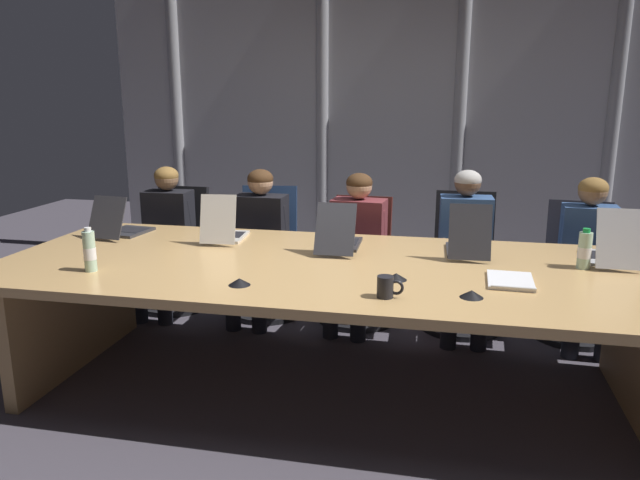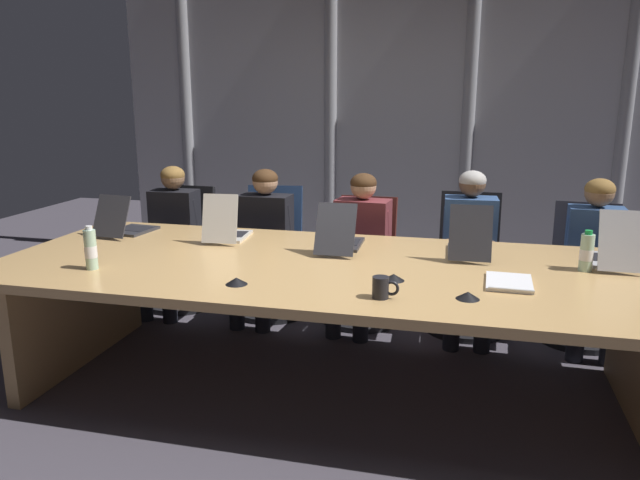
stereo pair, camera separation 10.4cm
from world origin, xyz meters
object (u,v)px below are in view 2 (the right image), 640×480
(office_chair_left_end, at_px, (182,260))
(person_left_mid, at_px, (262,235))
(office_chair_center, at_px, (363,274))
(conference_mic_left_side, at_px, (394,277))
(person_right_end, at_px, (595,254))
(conference_mic_right_side, at_px, (468,295))
(laptop_left_end, at_px, (126,226))
(office_chair_right_mid, at_px, (467,279))
(coffee_mug_near, at_px, (382,288))
(laptop_left_mid, at_px, (227,230))
(laptop_right_end, at_px, (614,254))
(office_chair_right_end, at_px, (582,289))
(laptop_right_mid, at_px, (469,246))
(person_left_end, at_px, (170,231))
(water_bottle_primary, at_px, (587,253))
(spiral_notepad, at_px, (509,283))
(person_right_mid, at_px, (469,245))
(office_chair_left_mid, at_px, (272,266))
(person_center, at_px, (359,241))
(conference_mic_middle, at_px, (236,281))
(water_bottle_secondary, at_px, (91,250))
(laptop_center, at_px, (340,239))

(office_chair_left_end, bearing_deg, person_left_mid, 80.02)
(office_chair_center, xyz_separation_m, conference_mic_left_side, (0.39, -1.42, 0.43))
(person_right_end, relative_size, conference_mic_right_side, 10.33)
(person_left_mid, xyz_separation_m, conference_mic_right_side, (1.50, -1.46, 0.13))
(laptop_left_end, xyz_separation_m, person_right_end, (3.06, 0.64, -0.17))
(office_chair_right_mid, distance_m, coffee_mug_near, 1.81)
(laptop_left_mid, bearing_deg, office_chair_right_mid, -67.33)
(laptop_right_end, bearing_deg, office_chair_right_end, -1.86)
(laptop_left_mid, distance_m, conference_mic_right_side, 1.73)
(laptop_right_mid, distance_m, person_left_end, 2.36)
(person_left_mid, relative_size, water_bottle_primary, 5.12)
(laptop_right_end, bearing_deg, spiral_notepad, 130.42)
(person_right_mid, distance_m, water_bottle_primary, 1.05)
(office_chair_left_mid, relative_size, person_center, 0.87)
(laptop_left_mid, bearing_deg, person_right_mid, -72.44)
(spiral_notepad, bearing_deg, water_bottle_primary, 41.89)
(person_right_end, bearing_deg, spiral_notepad, -24.54)
(office_chair_right_end, xyz_separation_m, person_left_mid, (-2.30, -0.16, 0.29))
(conference_mic_left_side, distance_m, conference_mic_middle, 0.79)
(conference_mic_middle, bearing_deg, person_right_mid, 53.31)
(laptop_right_end, relative_size, water_bottle_secondary, 1.87)
(laptop_center, height_order, laptop_right_mid, laptop_right_mid)
(water_bottle_secondary, xyz_separation_m, conference_mic_right_side, (1.96, -0.02, -0.09))
(water_bottle_secondary, bearing_deg, office_chair_center, 53.01)
(office_chair_center, bearing_deg, conference_mic_left_side, 17.75)
(laptop_right_mid, bearing_deg, conference_mic_left_side, 145.70)
(spiral_notepad, bearing_deg, person_left_mid, 147.14)
(person_center, bearing_deg, person_left_mid, -84.35)
(water_bottle_primary, relative_size, conference_mic_right_side, 2.01)
(laptop_right_mid, xyz_separation_m, office_chair_right_mid, (0.01, 0.85, -0.46))
(laptop_left_end, xyz_separation_m, conference_mic_middle, (1.13, -0.87, -0.04))
(office_chair_left_mid, bearing_deg, conference_mic_right_side, 34.35)
(laptop_right_mid, bearing_deg, coffee_mug_near, 153.88)
(office_chair_right_end, bearing_deg, person_right_mid, -73.13)
(person_right_end, relative_size, water_bottle_secondary, 4.79)
(laptop_center, relative_size, office_chair_left_end, 0.53)
(conference_mic_left_side, xyz_separation_m, spiral_notepad, (0.56, 0.07, -0.01))
(coffee_mug_near, relative_size, conference_mic_right_side, 1.13)
(laptop_right_end, bearing_deg, conference_mic_right_side, 134.72)
(office_chair_left_mid, height_order, water_bottle_secondary, water_bottle_secondary)
(person_left_mid, bearing_deg, office_chair_left_end, -100.62)
(office_chair_right_end, relative_size, person_right_mid, 0.80)
(office_chair_left_mid, relative_size, office_chair_right_mid, 0.99)
(coffee_mug_near, relative_size, conference_mic_left_side, 1.13)
(office_chair_left_end, bearing_deg, conference_mic_right_side, 56.42)
(water_bottle_secondary, bearing_deg, conference_mic_middle, -4.55)
(laptop_center, bearing_deg, laptop_left_end, 86.45)
(laptop_right_end, bearing_deg, office_chair_right_mid, 41.39)
(laptop_left_mid, xyz_separation_m, laptop_right_end, (2.29, -0.06, 0.00))
(water_bottle_primary, bearing_deg, laptop_right_end, 42.09)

